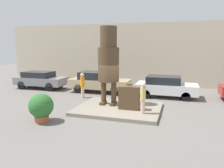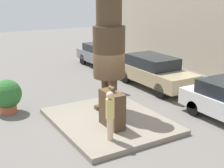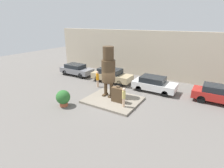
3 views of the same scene
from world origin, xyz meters
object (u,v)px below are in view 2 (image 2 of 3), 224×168
statue_figure (109,45)px  tourist (110,114)px  planter_pot (7,95)px  giant_suitcase (112,109)px  worker_hivis (114,73)px  parked_car_grey (103,55)px  parked_car_tan (154,71)px

statue_figure → tourist: (2.23, -1.25, -1.75)m
statue_figure → tourist: statue_figure is taller
planter_pot → giant_suitcase: bearing=36.9°
statue_figure → planter_pot: bearing=-123.2°
giant_suitcase → tourist: 1.04m
tourist → planter_pot: tourist is taller
worker_hivis → tourist: bearing=-32.1°
tourist → worker_hivis: (-4.69, 2.95, -0.10)m
parked_car_grey → statue_figure: bearing=-27.2°
statue_figure → parked_car_tan: statue_figure is taller
parked_car_tan → parked_car_grey: bearing=-179.7°
planter_pot → worker_hivis: 5.11m
statue_figure → worker_hivis: bearing=145.5°
statue_figure → tourist: 3.09m
statue_figure → worker_hivis: 3.52m
parked_car_tan → worker_hivis: (-0.42, -2.11, 0.10)m
statue_figure → parked_car_grey: bearing=152.8°
parked_car_tan → worker_hivis: 2.15m
parked_car_grey → planter_pot: size_ratio=3.14×
giant_suitcase → parked_car_grey: giant_suitcase is taller
statue_figure → planter_pot: size_ratio=3.26×
parked_car_tan → planter_pot: parked_car_tan is taller
parked_car_grey → worker_hivis: (4.88, -2.08, 0.16)m
statue_figure → giant_suitcase: bearing=-26.4°
statue_figure → worker_hivis: size_ratio=2.58×
tourist → planter_pot: 4.96m
statue_figure → giant_suitcase: statue_figure is taller
parked_car_grey → parked_car_tan: (5.30, 0.03, 0.06)m
statue_figure → giant_suitcase: size_ratio=3.09×
giant_suitcase → tourist: (0.84, -0.57, 0.24)m
parked_car_tan → statue_figure: bearing=-61.7°
giant_suitcase → statue_figure: bearing=153.6°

